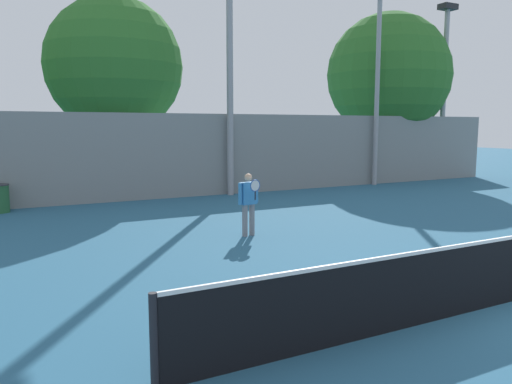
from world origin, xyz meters
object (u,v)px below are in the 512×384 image
object	(u,v)px
tree_green_broad	(114,66)
light_pole_near_left	(444,78)
light_pole_center_back	(230,44)
tree_green_tall	(388,76)
tennis_player	(249,200)
light_pole_far_right	(378,64)

from	to	relation	value
tree_green_broad	light_pole_near_left	bearing A→B (deg)	-8.88
light_pole_center_back	tree_green_tall	world-z (taller)	light_pole_center_back
light_pole_near_left	tennis_player	bearing A→B (deg)	-153.58
tennis_player	light_pole_center_back	bearing A→B (deg)	57.82
tree_green_tall	tree_green_broad	xyz separation A→B (m)	(-14.37, 0.61, -0.23)
tennis_player	light_pole_far_right	world-z (taller)	light_pole_far_right
tennis_player	tree_green_broad	bearing A→B (deg)	85.07
light_pole_center_back	tree_green_tall	xyz separation A→B (m)	(10.50, 2.39, -0.53)
tennis_player	light_pole_center_back	size ratio (longest dim) A/B	0.15
light_pole_far_right	tree_green_tall	xyz separation A→B (m)	(2.85, 2.39, -0.17)
light_pole_far_right	tree_green_tall	distance (m)	3.72
light_pole_near_left	light_pole_far_right	distance (m)	4.94
light_pole_far_right	tree_green_tall	bearing A→B (deg)	39.95
light_pole_center_back	tree_green_broad	size ratio (longest dim) A/B	1.29
tree_green_tall	light_pole_near_left	bearing A→B (deg)	-43.51
light_pole_near_left	tree_green_broad	distance (m)	16.62
tennis_player	light_pole_near_left	bearing A→B (deg)	15.89
light_pole_near_left	light_pole_far_right	bearing A→B (deg)	-174.96
light_pole_far_right	tree_green_tall	size ratio (longest dim) A/B	1.04
tennis_player	tree_green_tall	xyz separation A→B (m)	(13.36, 9.62, 4.58)
light_pole_far_right	light_pole_center_back	distance (m)	7.66
tennis_player	tree_green_tall	world-z (taller)	tree_green_tall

